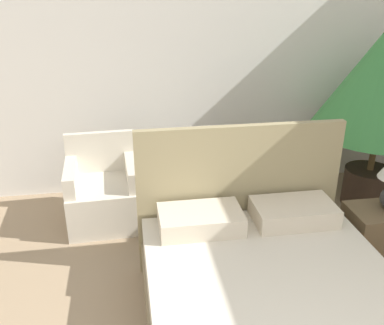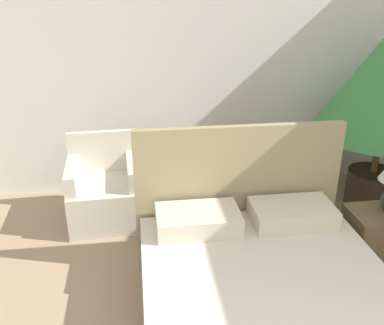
% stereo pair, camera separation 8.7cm
% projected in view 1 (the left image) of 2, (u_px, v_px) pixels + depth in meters
% --- Properties ---
extents(wall_back, '(10.00, 0.06, 2.90)m').
position_uv_depth(wall_back, '(192.00, 53.00, 4.30)').
color(wall_back, white).
rests_on(wall_back, ground_plane).
extents(bed, '(1.57, 2.23, 1.17)m').
position_uv_depth(bed, '(281.00, 325.00, 2.50)').
color(bed, '#8C7A5B').
rests_on(bed, ground_plane).
extents(armchair_near_window_left, '(0.68, 0.68, 0.80)m').
position_uv_depth(armchair_near_window_left, '(104.00, 196.00, 4.01)').
color(armchair_near_window_left, beige).
rests_on(armchair_near_window_left, ground_plane).
extents(armchair_near_window_right, '(0.66, 0.66, 0.80)m').
position_uv_depth(armchair_near_window_right, '(203.00, 189.00, 4.14)').
color(armchair_near_window_right, beige).
rests_on(armchair_near_window_right, ground_plane).
extents(nightstand, '(0.55, 0.37, 0.51)m').
position_uv_depth(nightstand, '(381.00, 237.00, 3.39)').
color(nightstand, brown).
rests_on(nightstand, ground_plane).
extents(side_table, '(0.39, 0.39, 0.47)m').
position_uv_depth(side_table, '(154.00, 194.00, 4.10)').
color(side_table, '#B7AD93').
rests_on(side_table, ground_plane).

